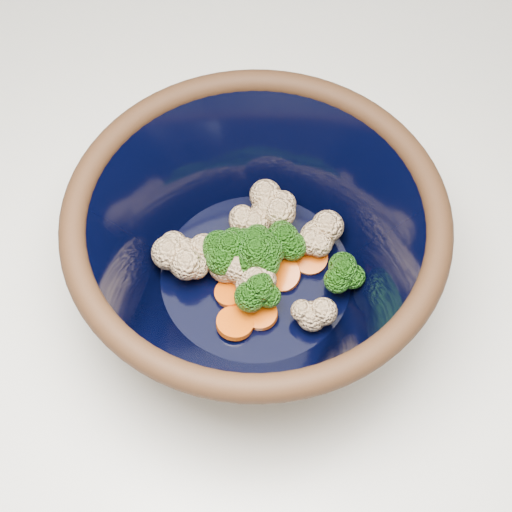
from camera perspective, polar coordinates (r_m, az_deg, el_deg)
ground at (r=1.53m, az=2.58°, el=-15.62°), size 3.00×3.00×0.00m
counter at (r=1.11m, az=3.49°, el=-9.44°), size 1.20×1.20×0.90m
mixing_bowl at (r=0.59m, az=0.00°, el=0.64°), size 0.33×0.33×0.13m
vegetable_pile at (r=0.61m, az=-0.01°, el=-0.03°), size 0.17×0.14×0.05m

